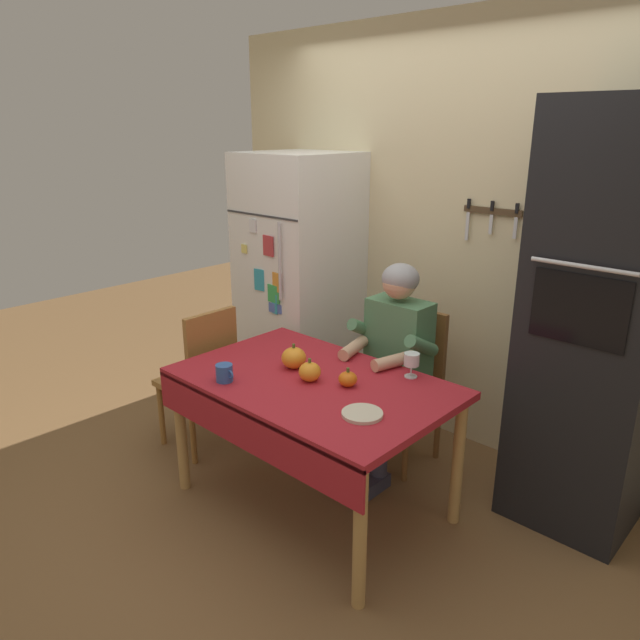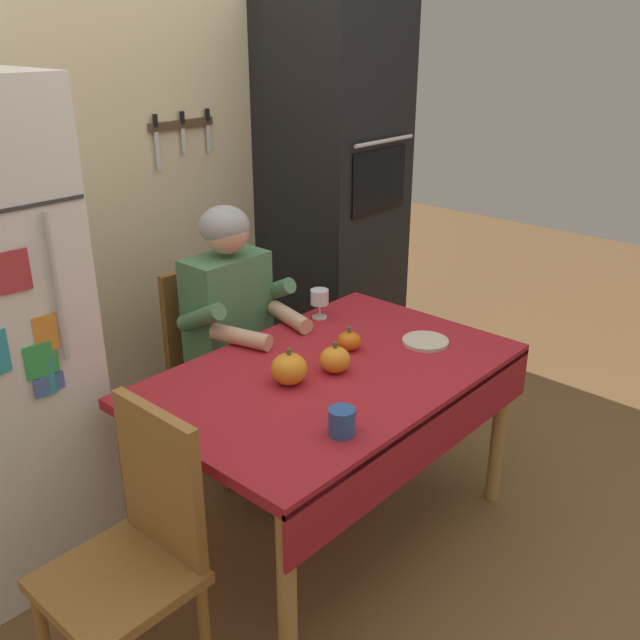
{
  "view_description": "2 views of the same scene",
  "coord_description": "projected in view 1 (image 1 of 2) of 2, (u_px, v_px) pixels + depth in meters",
  "views": [
    {
      "loc": [
        1.9,
        -1.89,
        1.98
      ],
      "look_at": [
        0.01,
        0.15,
        1.05
      ],
      "focal_mm": 33.13,
      "sensor_mm": 36.0,
      "label": 1
    },
    {
      "loc": [
        -1.77,
        -1.43,
        1.93
      ],
      "look_at": [
        0.07,
        0.21,
        0.89
      ],
      "focal_mm": 39.48,
      "sensor_mm": 36.0,
      "label": 2
    }
  ],
  "objects": [
    {
      "name": "wine_glass",
      "position": [
        412.0,
        361.0,
        3.0
      ],
      "size": [
        0.08,
        0.08,
        0.13
      ],
      "color": "white",
      "rests_on": "dining_table"
    },
    {
      "name": "pumpkin_large",
      "position": [
        348.0,
        379.0,
        2.91
      ],
      "size": [
        0.09,
        0.09,
        0.1
      ],
      "color": "orange",
      "rests_on": "dining_table"
    },
    {
      "name": "wall_oven",
      "position": [
        598.0,
        325.0,
        2.85
      ],
      "size": [
        0.6,
        0.64,
        2.1
      ],
      "color": "black",
      "rests_on": "ground"
    },
    {
      "name": "seated_person",
      "position": [
        391.0,
        352.0,
        3.36
      ],
      "size": [
        0.47,
        0.55,
        1.25
      ],
      "color": "#38384C",
      "rests_on": "ground"
    },
    {
      "name": "back_wall_assembly",
      "position": [
        457.0,
        238.0,
        3.66
      ],
      "size": [
        3.7,
        0.13,
        2.6
      ],
      "color": "beige",
      "rests_on": "ground"
    },
    {
      "name": "ground_plane",
      "position": [
        300.0,
        511.0,
        3.17
      ],
      "size": [
        10.0,
        10.0,
        0.0
      ],
      "primitive_type": "plane",
      "color": "brown",
      "rests_on": "ground"
    },
    {
      "name": "serving_tray",
      "position": [
        362.0,
        414.0,
        2.63
      ],
      "size": [
        0.19,
        0.19,
        0.02
      ],
      "primitive_type": "cylinder",
      "color": "beige",
      "rests_on": "dining_table"
    },
    {
      "name": "pumpkin_medium",
      "position": [
        294.0,
        358.0,
        3.13
      ],
      "size": [
        0.13,
        0.13,
        0.14
      ],
      "color": "orange",
      "rests_on": "dining_table"
    },
    {
      "name": "chair_behind_person",
      "position": [
        408.0,
        379.0,
        3.57
      ],
      "size": [
        0.4,
        0.4,
        0.93
      ],
      "color": "brown",
      "rests_on": "ground"
    },
    {
      "name": "dining_table",
      "position": [
        310.0,
        396.0,
        3.01
      ],
      "size": [
        1.4,
        0.9,
        0.74
      ],
      "color": "tan",
      "rests_on": "ground"
    },
    {
      "name": "coffee_mug",
      "position": [
        225.0,
        373.0,
        2.97
      ],
      "size": [
        0.11,
        0.09,
        0.09
      ],
      "color": "#2D569E",
      "rests_on": "dining_table"
    },
    {
      "name": "refrigerator",
      "position": [
        299.0,
        284.0,
        4.16
      ],
      "size": [
        0.68,
        0.71,
        1.8
      ],
      "color": "white",
      "rests_on": "ground"
    },
    {
      "name": "pumpkin_small",
      "position": [
        310.0,
        372.0,
        2.97
      ],
      "size": [
        0.11,
        0.11,
        0.12
      ],
      "color": "orange",
      "rests_on": "dining_table"
    },
    {
      "name": "chair_left_side",
      "position": [
        204.0,
        374.0,
        3.63
      ],
      "size": [
        0.4,
        0.4,
        0.93
      ],
      "color": "#9E6B33",
      "rests_on": "ground"
    }
  ]
}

